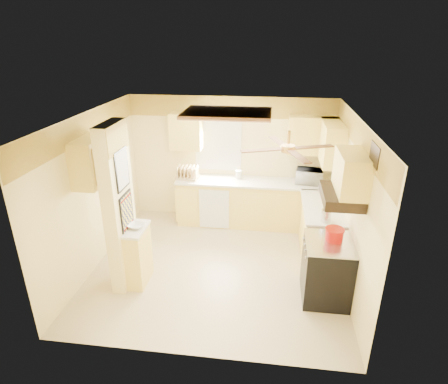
# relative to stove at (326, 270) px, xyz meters

# --- Properties ---
(floor) EXTENTS (4.00, 4.00, 0.00)m
(floor) POSITION_rel_stove_xyz_m (-1.67, 0.55, -0.46)
(floor) COLOR #C2B086
(floor) RESTS_ON ground
(ceiling) EXTENTS (4.00, 4.00, 0.00)m
(ceiling) POSITION_rel_stove_xyz_m (-1.67, 0.55, 2.04)
(ceiling) COLOR white
(ceiling) RESTS_ON wall_back
(wall_back) EXTENTS (4.00, 0.00, 4.00)m
(wall_back) POSITION_rel_stove_xyz_m (-1.67, 2.45, 0.79)
(wall_back) COLOR #FFE99B
(wall_back) RESTS_ON floor
(wall_front) EXTENTS (4.00, 0.00, 4.00)m
(wall_front) POSITION_rel_stove_xyz_m (-1.67, -1.35, 0.79)
(wall_front) COLOR #FFE99B
(wall_front) RESTS_ON floor
(wall_left) EXTENTS (0.00, 3.80, 3.80)m
(wall_left) POSITION_rel_stove_xyz_m (-3.67, 0.55, 0.79)
(wall_left) COLOR #FFE99B
(wall_left) RESTS_ON floor
(wall_right) EXTENTS (0.00, 3.80, 3.80)m
(wall_right) POSITION_rel_stove_xyz_m (0.33, 0.55, 0.79)
(wall_right) COLOR #FFE99B
(wall_right) RESTS_ON floor
(wallpaper_border) EXTENTS (4.00, 0.02, 0.40)m
(wallpaper_border) POSITION_rel_stove_xyz_m (-1.67, 2.43, 1.84)
(wallpaper_border) COLOR yellow
(wallpaper_border) RESTS_ON wall_back
(partition_column) EXTENTS (0.20, 0.70, 2.50)m
(partition_column) POSITION_rel_stove_xyz_m (-3.02, 0.00, 0.79)
(partition_column) COLOR #FFE99B
(partition_column) RESTS_ON floor
(partition_ledge) EXTENTS (0.25, 0.55, 0.90)m
(partition_ledge) POSITION_rel_stove_xyz_m (-2.80, 0.00, -0.01)
(partition_ledge) COLOR #FBDE60
(partition_ledge) RESTS_ON floor
(ledge_top) EXTENTS (0.28, 0.58, 0.04)m
(ledge_top) POSITION_rel_stove_xyz_m (-2.80, 0.00, 0.46)
(ledge_top) COLOR silver
(ledge_top) RESTS_ON partition_ledge
(lower_cabinets_back) EXTENTS (3.00, 0.60, 0.90)m
(lower_cabinets_back) POSITION_rel_stove_xyz_m (-1.17, 2.15, -0.01)
(lower_cabinets_back) COLOR #FBDE60
(lower_cabinets_back) RESTS_ON floor
(lower_cabinets_right) EXTENTS (0.60, 1.40, 0.90)m
(lower_cabinets_right) POSITION_rel_stove_xyz_m (0.03, 1.15, -0.01)
(lower_cabinets_right) COLOR #FBDE60
(lower_cabinets_right) RESTS_ON floor
(countertop_back) EXTENTS (3.04, 0.64, 0.04)m
(countertop_back) POSITION_rel_stove_xyz_m (-1.17, 2.14, 0.46)
(countertop_back) COLOR silver
(countertop_back) RESTS_ON lower_cabinets_back
(countertop_right) EXTENTS (0.64, 1.44, 0.04)m
(countertop_right) POSITION_rel_stove_xyz_m (0.02, 1.15, 0.46)
(countertop_right) COLOR silver
(countertop_right) RESTS_ON lower_cabinets_right
(dishwasher_panel) EXTENTS (0.58, 0.02, 0.80)m
(dishwasher_panel) POSITION_rel_stove_xyz_m (-1.92, 1.84, -0.03)
(dishwasher_panel) COLOR white
(dishwasher_panel) RESTS_ON lower_cabinets_back
(window) EXTENTS (0.92, 0.02, 1.02)m
(window) POSITION_rel_stove_xyz_m (-1.92, 2.44, 1.09)
(window) COLOR white
(window) RESTS_ON wall_back
(upper_cab_back_left) EXTENTS (0.60, 0.35, 0.70)m
(upper_cab_back_left) POSITION_rel_stove_xyz_m (-2.52, 2.27, 1.39)
(upper_cab_back_left) COLOR #FBDE60
(upper_cab_back_left) RESTS_ON wall_back
(upper_cab_back_right) EXTENTS (0.90, 0.35, 0.70)m
(upper_cab_back_right) POSITION_rel_stove_xyz_m (-0.12, 2.27, 1.39)
(upper_cab_back_right) COLOR #FBDE60
(upper_cab_back_right) RESTS_ON wall_back
(upper_cab_right) EXTENTS (0.35, 1.00, 0.70)m
(upper_cab_right) POSITION_rel_stove_xyz_m (0.16, 1.80, 1.39)
(upper_cab_right) COLOR #FBDE60
(upper_cab_right) RESTS_ON wall_right
(upper_cab_left_wall) EXTENTS (0.35, 0.75, 0.70)m
(upper_cab_left_wall) POSITION_rel_stove_xyz_m (-3.49, 0.30, 1.39)
(upper_cab_left_wall) COLOR #FBDE60
(upper_cab_left_wall) RESTS_ON wall_left
(upper_cab_over_stove) EXTENTS (0.35, 0.76, 0.52)m
(upper_cab_over_stove) POSITION_rel_stove_xyz_m (0.16, 0.00, 1.49)
(upper_cab_over_stove) COLOR #FBDE60
(upper_cab_over_stove) RESTS_ON wall_right
(stove) EXTENTS (0.68, 0.77, 0.92)m
(stove) POSITION_rel_stove_xyz_m (0.00, 0.00, 0.00)
(stove) COLOR black
(stove) RESTS_ON floor
(range_hood) EXTENTS (0.50, 0.76, 0.14)m
(range_hood) POSITION_rel_stove_xyz_m (0.07, 0.00, 1.16)
(range_hood) COLOR black
(range_hood) RESTS_ON upper_cab_over_stove
(poster_menu) EXTENTS (0.02, 0.42, 0.57)m
(poster_menu) POSITION_rel_stove_xyz_m (-2.91, 0.00, 1.39)
(poster_menu) COLOR black
(poster_menu) RESTS_ON partition_column
(poster_nashville) EXTENTS (0.02, 0.42, 0.57)m
(poster_nashville) POSITION_rel_stove_xyz_m (-2.91, 0.00, 0.74)
(poster_nashville) COLOR black
(poster_nashville) RESTS_ON partition_column
(ceiling_light_panel) EXTENTS (1.35, 0.95, 0.06)m
(ceiling_light_panel) POSITION_rel_stove_xyz_m (-1.57, 1.05, 2.00)
(ceiling_light_panel) COLOR brown
(ceiling_light_panel) RESTS_ON ceiling
(ceiling_fan) EXTENTS (1.15, 1.15, 0.26)m
(ceiling_fan) POSITION_rel_stove_xyz_m (-0.67, -0.15, 1.83)
(ceiling_fan) COLOR gold
(ceiling_fan) RESTS_ON ceiling
(vent_grate) EXTENTS (0.02, 0.40, 0.25)m
(vent_grate) POSITION_rel_stove_xyz_m (0.31, -0.35, 1.84)
(vent_grate) COLOR black
(vent_grate) RESTS_ON wall_right
(microwave) EXTENTS (0.53, 0.39, 0.27)m
(microwave) POSITION_rel_stove_xyz_m (-0.13, 2.18, 0.62)
(microwave) COLOR white
(microwave) RESTS_ON countertop_back
(bowl) EXTENTS (0.28, 0.28, 0.06)m
(bowl) POSITION_rel_stove_xyz_m (-2.79, 0.01, 0.51)
(bowl) COLOR white
(bowl) RESTS_ON ledge_top
(dutch_oven) EXTENTS (0.27, 0.27, 0.18)m
(dutch_oven) POSITION_rel_stove_xyz_m (0.06, 0.07, 0.54)
(dutch_oven) COLOR #A30C05
(dutch_oven) RESTS_ON stove
(kettle) EXTENTS (0.15, 0.15, 0.22)m
(kettle) POSITION_rel_stove_xyz_m (0.00, 0.59, 0.58)
(kettle) COLOR silver
(kettle) RESTS_ON countertop_right
(dish_rack) EXTENTS (0.45, 0.35, 0.24)m
(dish_rack) POSITION_rel_stove_xyz_m (-2.49, 2.12, 0.57)
(dish_rack) COLOR #D9BB7D
(dish_rack) RESTS_ON countertop_back
(utensil_crock) EXTENTS (0.12, 0.12, 0.24)m
(utensil_crock) POSITION_rel_stove_xyz_m (-1.49, 2.27, 0.56)
(utensil_crock) COLOR white
(utensil_crock) RESTS_ON countertop_back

